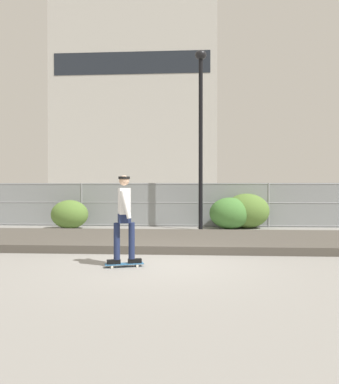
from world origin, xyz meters
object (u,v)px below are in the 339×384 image
at_px(skater, 124,213).
at_px(shrub_left, 70,214).
at_px(parked_car_near, 68,203).
at_px(street_lamp, 201,119).
at_px(skateboard, 124,264).
at_px(parked_car_mid, 176,204).
at_px(shrub_center, 230,213).
at_px(shrub_right, 247,211).

distance_m(skater, shrub_left, 8.04).
xyz_separation_m(skater, parked_car_near, (-5.04, 11.48, -0.28)).
bearing_deg(street_lamp, skateboard, -103.56).
relative_size(street_lamp, parked_car_mid, 1.57).
distance_m(parked_car_near, shrub_left, 4.54).
xyz_separation_m(parked_car_near, shrub_center, (7.93, -3.93, -0.21)).
distance_m(skateboard, shrub_left, 8.04).
height_order(skater, parked_car_mid, skater).
bearing_deg(skateboard, shrub_right, 65.35).
distance_m(skater, parked_car_mid, 11.67).
distance_m(skater, shrub_right, 8.64).
bearing_deg(parked_car_mid, shrub_left, -132.34).
bearing_deg(shrub_center, skateboard, -110.94).
distance_m(parked_car_near, parked_car_mid, 5.55).
bearing_deg(shrub_center, street_lamp, -159.23).
relative_size(parked_car_mid, shrub_center, 2.74).
relative_size(shrub_center, shrub_right, 0.89).
bearing_deg(skater, skateboard, 90.00).
bearing_deg(shrub_left, shrub_right, 5.16).
relative_size(skater, shrub_center, 1.12).
height_order(parked_car_mid, shrub_right, parked_car_mid).
bearing_deg(shrub_left, skater, -63.76).
height_order(parked_car_near, parked_car_mid, same).
bearing_deg(shrub_center, shrub_right, 22.51).
height_order(skateboard, street_lamp, street_lamp).
bearing_deg(parked_car_near, skateboard, -66.31).
distance_m(skateboard, shrub_right, 8.66).
height_order(street_lamp, shrub_left, street_lamp).
xyz_separation_m(skater, shrub_left, (-3.55, 7.20, -0.54)).
distance_m(skater, street_lamp, 7.99).
bearing_deg(parked_car_mid, shrub_center, -59.96).
relative_size(skateboard, shrub_center, 0.51).
bearing_deg(shrub_right, shrub_left, -174.84).
bearing_deg(shrub_center, skater, -110.94).
distance_m(skateboard, parked_car_mid, 11.69).
xyz_separation_m(skateboard, shrub_center, (2.89, 7.55, 0.57)).
distance_m(skateboard, shrub_center, 8.10).
relative_size(parked_car_mid, shrub_right, 2.44).
distance_m(skateboard, street_lamp, 8.47).
relative_size(skateboard, street_lamp, 0.12).
relative_size(street_lamp, parked_car_near, 1.54).
xyz_separation_m(skater, parked_car_mid, (0.51, 11.66, -0.28)).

